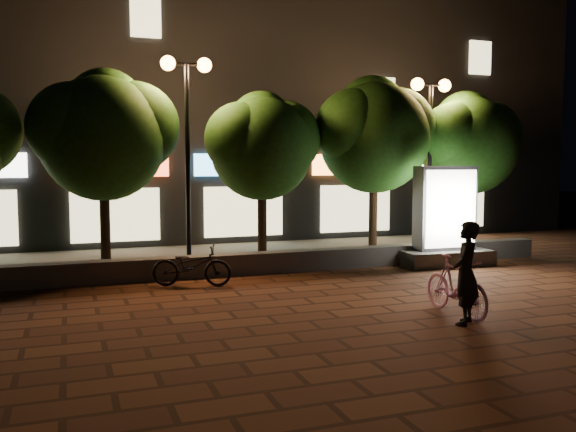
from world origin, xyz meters
name	(u,v)px	position (x,y,z in m)	size (l,w,h in m)	color
ground	(326,311)	(0.00, 0.00, 0.00)	(80.00, 80.00, 0.00)	#5A321C
retaining_wall	(260,263)	(0.00, 4.00, 0.25)	(16.00, 0.45, 0.50)	#605E59
sidewalk	(234,256)	(0.00, 6.50, 0.04)	(16.00, 5.00, 0.08)	#605E59
building_block	(188,100)	(-0.01, 12.99, 5.00)	(28.00, 8.12, 11.30)	black
tree_left	(105,130)	(-3.45, 5.46, 3.44)	(3.60, 3.00, 4.89)	#312013
tree_mid	(263,142)	(0.55, 5.46, 3.22)	(3.24, 2.70, 4.50)	#312013
tree_right	(375,131)	(3.86, 5.46, 3.57)	(3.72, 3.10, 5.07)	#312013
tree_far_right	(470,139)	(7.05, 5.46, 3.37)	(3.48, 2.90, 4.76)	#312013
street_lamp_left	(187,107)	(-1.50, 5.20, 4.03)	(1.26, 0.36, 5.18)	black
street_lamp_right	(430,120)	(5.50, 5.20, 3.89)	(1.26, 0.36, 4.98)	black
ad_kiosk	(444,225)	(4.88, 3.50, 1.04)	(2.43, 1.29, 2.58)	#605E59
scooter_pink	(456,286)	(2.01, -1.07, 0.52)	(0.49, 1.73, 1.04)	#F3A1DC
rider	(466,273)	(1.79, -1.63, 0.85)	(0.62, 0.41, 1.71)	black
scooter_parked	(192,266)	(-1.86, 3.00, 0.45)	(0.60, 1.71, 0.90)	black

